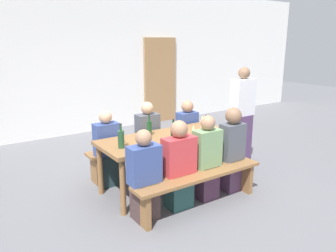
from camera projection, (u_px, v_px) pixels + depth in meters
name	position (u px, v px, depth m)	size (l,w,h in m)	color
ground_plane	(168.00, 187.00, 4.69)	(24.00, 24.00, 0.00)	slate
back_wall	(77.00, 61.00, 7.13)	(14.00, 0.20, 3.20)	white
wooden_door	(160.00, 81.00, 8.28)	(0.90, 0.06, 2.10)	#9E7247
tasting_table	(168.00, 142.00, 4.52)	(1.90, 0.80, 0.75)	olive
bench_near	(200.00, 181.00, 4.04)	(1.80, 0.30, 0.45)	olive
bench_far	(143.00, 150.00, 5.17)	(1.80, 0.30, 0.45)	olive
wine_bottle_0	(121.00, 139.00, 4.00)	(0.08, 0.08, 0.31)	#234C2D
wine_bottle_1	(173.00, 134.00, 4.18)	(0.07, 0.07, 0.32)	#143319
wine_bottle_2	(149.00, 128.00, 4.52)	(0.07, 0.07, 0.30)	#194723
wine_bottle_3	(206.00, 129.00, 4.45)	(0.07, 0.07, 0.31)	#332814
wine_glass_0	(144.00, 135.00, 4.21)	(0.06, 0.06, 0.15)	silver
wine_glass_1	(193.00, 129.00, 4.48)	(0.07, 0.07, 0.17)	silver
wine_glass_2	(178.00, 125.00, 4.62)	(0.07, 0.07, 0.18)	silver
wine_glass_3	(202.00, 119.00, 5.01)	(0.07, 0.07, 0.17)	silver
wine_glass_4	(122.00, 136.00, 4.20)	(0.07, 0.07, 0.14)	silver
seated_guest_near_0	(144.00, 178.00, 3.74)	(0.37, 0.24, 1.08)	#4B3736
seated_guest_near_1	(179.00, 167.00, 4.00)	(0.41, 0.24, 1.12)	#285251
seated_guest_near_2	(207.00, 160.00, 4.24)	(0.36, 0.24, 1.12)	#503049
seated_guest_near_3	(232.00, 151.00, 4.47)	(0.33, 0.24, 1.17)	#583A5B
seated_guest_far_0	(107.00, 151.00, 4.64)	(0.34, 0.24, 1.10)	#263B3F
seated_guest_far_1	(148.00, 141.00, 4.99)	(0.34, 0.24, 1.15)	#3B2839
seated_guest_far_2	(187.00, 134.00, 5.41)	(0.33, 0.24, 1.10)	#3A5340
standing_host	(241.00, 119.00, 5.34)	(0.39, 0.24, 1.63)	#4D355A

